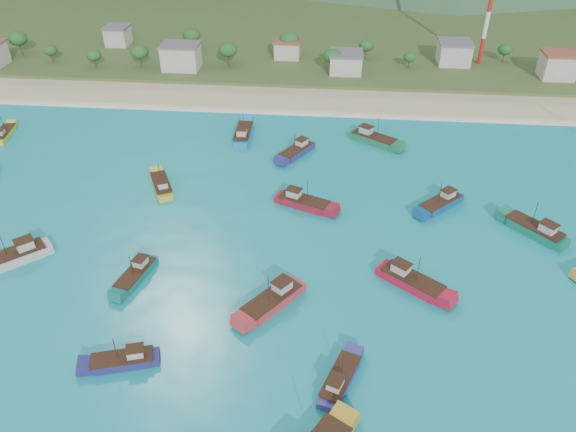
# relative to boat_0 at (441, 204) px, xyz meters

# --- Properties ---
(ground) EXTENTS (600.00, 600.00, 0.00)m
(ground) POSITION_rel_boat_0_xyz_m (-36.74, -28.17, -0.75)
(ground) COLOR #0D7D91
(ground) RESTS_ON ground
(beach) EXTENTS (400.00, 18.00, 1.20)m
(beach) POSITION_rel_boat_0_xyz_m (-36.74, 50.83, -0.75)
(beach) COLOR beige
(beach) RESTS_ON ground
(land) EXTENTS (400.00, 110.00, 2.40)m
(land) POSITION_rel_boat_0_xyz_m (-36.74, 111.83, -0.75)
(land) COLOR #385123
(land) RESTS_ON ground
(surf_line) EXTENTS (400.00, 2.50, 0.08)m
(surf_line) POSITION_rel_boat_0_xyz_m (-36.74, 41.33, -0.75)
(surf_line) COLOR white
(surf_line) RESTS_ON ground
(village) EXTENTS (204.89, 31.31, 6.99)m
(village) POSITION_rel_boat_0_xyz_m (-21.60, 74.40, 3.90)
(village) COLOR beige
(village) RESTS_ON ground
(vegetation) EXTENTS (273.53, 25.55, 8.13)m
(vegetation) POSITION_rel_boat_0_xyz_m (-46.39, 74.74, 4.26)
(vegetation) COLOR #235623
(vegetation) RESTS_ON ground
(boat_0) EXTENTS (9.85, 9.65, 6.29)m
(boat_0) POSITION_rel_boat_0_xyz_m (0.00, 0.00, 0.00)
(boat_0) COLOR navy
(boat_0) RESTS_ON ground
(boat_1) EXTENTS (7.18, 10.56, 6.06)m
(boat_1) POSITION_rel_boat_0_xyz_m (-56.56, 1.58, -0.04)
(boat_1) COLOR gold
(boat_1) RESTS_ON ground
(boat_3) EXTENTS (9.86, 11.40, 6.92)m
(boat_3) POSITION_rel_boat_0_xyz_m (-29.78, -30.49, 0.11)
(boat_3) COLOR #BB3035
(boat_3) RESTS_ON ground
(boat_4) EXTENTS (11.37, 10.72, 7.14)m
(boat_4) POSITION_rel_boat_0_xyz_m (-75.23, -23.93, 0.15)
(boat_4) COLOR #BDB3AA
(boat_4) RESTS_ON ground
(boat_7) EXTENTS (8.15, 10.59, 6.22)m
(boat_7) POSITION_rel_boat_0_xyz_m (-29.91, 19.03, -0.01)
(boat_7) COLOR navy
(boat_7) RESTS_ON ground
(boat_8) EXTENTS (4.20, 9.72, 5.55)m
(boat_8) POSITION_rel_boat_0_xyz_m (-101.15, 21.61, -0.13)
(boat_8) COLOR gold
(boat_8) RESTS_ON ground
(boat_9) EXTENTS (5.14, 10.07, 5.71)m
(boat_9) POSITION_rel_boat_0_xyz_m (-53.09, -26.21, -0.10)
(boat_9) COLOR #14645D
(boat_9) RESTS_ON ground
(boat_12) EXTENTS (11.60, 7.29, 6.61)m
(boat_12) POSITION_rel_boat_0_xyz_m (-26.98, -2.18, 0.06)
(boat_12) COLOR maroon
(boat_12) RESTS_ON ground
(boat_13) EXTENTS (3.75, 11.86, 6.96)m
(boat_13) POSITION_rel_boat_0_xyz_m (-43.38, 26.24, 0.12)
(boat_13) COLOR #167FBB
(boat_13) RESTS_ON ground
(boat_16) EXTENTS (9.96, 5.33, 5.64)m
(boat_16) POSITION_rel_boat_0_xyz_m (-49.06, -44.12, -0.12)
(boat_16) COLOR navy
(boat_16) RESTS_ON ground
(boat_19) EXTENTS (6.03, 9.98, 5.67)m
(boat_19) POSITION_rel_boat_0_xyz_m (-19.14, -44.80, -0.11)
(boat_19) COLOR navy
(boat_19) RESTS_ON ground
(boat_21) EXTENTS (11.41, 9.73, 6.89)m
(boat_21) POSITION_rel_boat_0_xyz_m (-7.89, -24.00, 0.11)
(boat_21) COLOR #B3162F
(boat_21) RESTS_ON ground
(boat_25) EXTENTS (10.62, 10.81, 6.91)m
(boat_25) POSITION_rel_boat_0_xyz_m (16.02, -7.60, 0.11)
(boat_25) COLOR #126C50
(boat_25) RESTS_ON ground
(boat_26) EXTENTS (11.85, 9.52, 7.03)m
(boat_26) POSITION_rel_boat_0_xyz_m (-12.27, 26.55, 0.13)
(boat_26) COLOR #1A6C42
(boat_26) RESTS_ON ground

